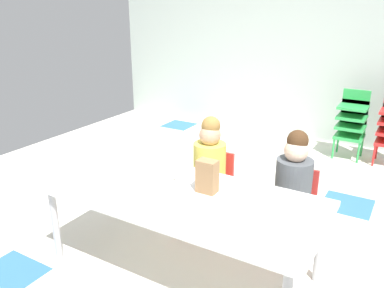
{
  "coord_description": "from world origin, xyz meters",
  "views": [
    {
      "loc": [
        1.33,
        -2.62,
        1.74
      ],
      "look_at": [
        0.02,
        -0.42,
        0.83
      ],
      "focal_mm": 36.96,
      "sensor_mm": 36.0,
      "label": 1
    }
  ],
  "objects_px": {
    "paper_bag_brown": "(207,176)",
    "donut_powdered_on_plate": "(180,176)",
    "seated_child_middle_seat": "(294,180)",
    "paper_plate_near_edge": "(180,179)",
    "seated_child_near_camera": "(210,161)",
    "kid_chair_green_stack": "(352,120)",
    "paper_plate_center_table": "(191,211)",
    "craft_table": "(182,199)"
  },
  "relations": [
    {
      "from": "paper_bag_brown",
      "to": "donut_powdered_on_plate",
      "type": "relative_size",
      "value": 1.99
    },
    {
      "from": "seated_child_middle_seat",
      "to": "paper_plate_near_edge",
      "type": "distance_m",
      "value": 0.82
    },
    {
      "from": "seated_child_near_camera",
      "to": "donut_powdered_on_plate",
      "type": "distance_m",
      "value": 0.47
    },
    {
      "from": "seated_child_middle_seat",
      "to": "donut_powdered_on_plate",
      "type": "xyz_separation_m",
      "value": [
        -0.67,
        -0.47,
        0.05
      ]
    },
    {
      "from": "seated_child_near_camera",
      "to": "kid_chair_green_stack",
      "type": "xyz_separation_m",
      "value": [
        0.71,
        2.22,
        -0.1
      ]
    },
    {
      "from": "seated_child_near_camera",
      "to": "seated_child_middle_seat",
      "type": "distance_m",
      "value": 0.68
    },
    {
      "from": "seated_child_near_camera",
      "to": "kid_chair_green_stack",
      "type": "height_order",
      "value": "seated_child_near_camera"
    },
    {
      "from": "paper_plate_center_table",
      "to": "seated_child_middle_seat",
      "type": "bearing_deg",
      "value": 65.96
    },
    {
      "from": "paper_plate_center_table",
      "to": "seated_child_near_camera",
      "type": "bearing_deg",
      "value": 110.98
    },
    {
      "from": "kid_chair_green_stack",
      "to": "donut_powdered_on_plate",
      "type": "xyz_separation_m",
      "value": [
        -0.69,
        -2.69,
        0.15
      ]
    },
    {
      "from": "craft_table",
      "to": "seated_child_middle_seat",
      "type": "bearing_deg",
      "value": 49.7
    },
    {
      "from": "craft_table",
      "to": "paper_bag_brown",
      "type": "height_order",
      "value": "paper_bag_brown"
    },
    {
      "from": "paper_bag_brown",
      "to": "craft_table",
      "type": "bearing_deg",
      "value": -141.69
    },
    {
      "from": "seated_child_middle_seat",
      "to": "paper_bag_brown",
      "type": "distance_m",
      "value": 0.69
    },
    {
      "from": "seated_child_middle_seat",
      "to": "paper_plate_center_table",
      "type": "distance_m",
      "value": 0.9
    },
    {
      "from": "craft_table",
      "to": "seated_child_middle_seat",
      "type": "height_order",
      "value": "seated_child_middle_seat"
    },
    {
      "from": "paper_plate_center_table",
      "to": "paper_plate_near_edge",
      "type": "bearing_deg",
      "value": 130.31
    },
    {
      "from": "paper_plate_center_table",
      "to": "kid_chair_green_stack",
      "type": "bearing_deg",
      "value": 82.66
    },
    {
      "from": "seated_child_near_camera",
      "to": "paper_bag_brown",
      "type": "distance_m",
      "value": 0.62
    },
    {
      "from": "craft_table",
      "to": "paper_bag_brown",
      "type": "distance_m",
      "value": 0.23
    },
    {
      "from": "craft_table",
      "to": "paper_plate_center_table",
      "type": "distance_m",
      "value": 0.26
    },
    {
      "from": "kid_chair_green_stack",
      "to": "paper_bag_brown",
      "type": "distance_m",
      "value": 2.8
    },
    {
      "from": "kid_chair_green_stack",
      "to": "donut_powdered_on_plate",
      "type": "distance_m",
      "value": 2.78
    },
    {
      "from": "paper_bag_brown",
      "to": "paper_plate_near_edge",
      "type": "height_order",
      "value": "paper_bag_brown"
    },
    {
      "from": "paper_plate_near_edge",
      "to": "donut_powdered_on_plate",
      "type": "distance_m",
      "value": 0.02
    },
    {
      "from": "seated_child_near_camera",
      "to": "donut_powdered_on_plate",
      "type": "xyz_separation_m",
      "value": [
        0.02,
        -0.47,
        0.05
      ]
    },
    {
      "from": "craft_table",
      "to": "paper_bag_brown",
      "type": "relative_size",
      "value": 8.26
    },
    {
      "from": "craft_table",
      "to": "paper_plate_center_table",
      "type": "bearing_deg",
      "value": -45.01
    },
    {
      "from": "paper_plate_near_edge",
      "to": "donut_powdered_on_plate",
      "type": "height_order",
      "value": "donut_powdered_on_plate"
    },
    {
      "from": "kid_chair_green_stack",
      "to": "paper_plate_near_edge",
      "type": "xyz_separation_m",
      "value": [
        -0.69,
        -2.69,
        0.13
      ]
    },
    {
      "from": "kid_chair_green_stack",
      "to": "paper_bag_brown",
      "type": "xyz_separation_m",
      "value": [
        -0.44,
        -2.76,
        0.24
      ]
    },
    {
      "from": "seated_child_near_camera",
      "to": "paper_bag_brown",
      "type": "height_order",
      "value": "seated_child_near_camera"
    },
    {
      "from": "paper_plate_near_edge",
      "to": "paper_plate_center_table",
      "type": "xyz_separation_m",
      "value": [
        0.3,
        -0.35,
        0.0
      ]
    },
    {
      "from": "paper_plate_near_edge",
      "to": "paper_plate_center_table",
      "type": "height_order",
      "value": "same"
    },
    {
      "from": "seated_child_middle_seat",
      "to": "paper_plate_near_edge",
      "type": "xyz_separation_m",
      "value": [
        -0.67,
        -0.47,
        0.03
      ]
    },
    {
      "from": "kid_chair_green_stack",
      "to": "paper_plate_center_table",
      "type": "bearing_deg",
      "value": -97.34
    },
    {
      "from": "seated_child_middle_seat",
      "to": "paper_bag_brown",
      "type": "height_order",
      "value": "seated_child_middle_seat"
    },
    {
      "from": "seated_child_near_camera",
      "to": "seated_child_middle_seat",
      "type": "height_order",
      "value": "same"
    },
    {
      "from": "craft_table",
      "to": "donut_powdered_on_plate",
      "type": "distance_m",
      "value": 0.22
    },
    {
      "from": "seated_child_near_camera",
      "to": "paper_plate_center_table",
      "type": "height_order",
      "value": "seated_child_near_camera"
    },
    {
      "from": "seated_child_near_camera",
      "to": "kid_chair_green_stack",
      "type": "relative_size",
      "value": 1.15
    },
    {
      "from": "paper_bag_brown",
      "to": "seated_child_near_camera",
      "type": "bearing_deg",
      "value": 116.29
    }
  ]
}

